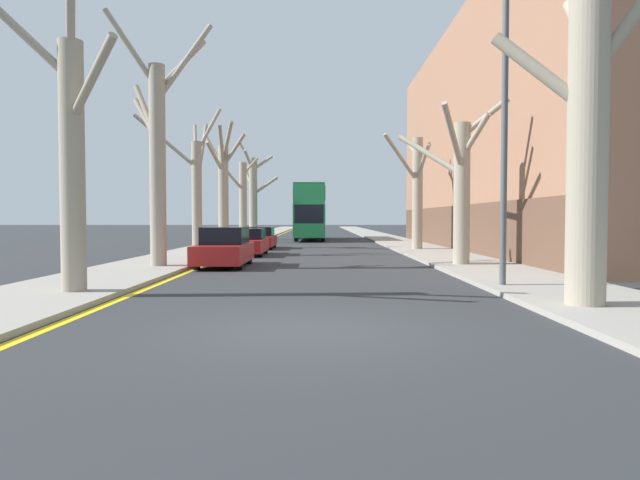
# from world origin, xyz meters

# --- Properties ---
(ground_plane) EXTENTS (300.00, 300.00, 0.00)m
(ground_plane) POSITION_xyz_m (0.00, 0.00, 0.00)
(ground_plane) COLOR #2B2D30
(sidewalk_left) EXTENTS (3.35, 120.00, 0.12)m
(sidewalk_left) POSITION_xyz_m (-6.05, 50.00, 0.06)
(sidewalk_left) COLOR gray
(sidewalk_left) RESTS_ON ground
(sidewalk_right) EXTENTS (3.35, 120.00, 0.12)m
(sidewalk_right) POSITION_xyz_m (6.05, 50.00, 0.06)
(sidewalk_right) COLOR gray
(sidewalk_right) RESTS_ON ground
(building_facade_right) EXTENTS (10.08, 33.25, 12.93)m
(building_facade_right) POSITION_xyz_m (12.71, 23.46, 6.45)
(building_facade_right) COLOR #93664C
(building_facade_right) RESTS_ON ground
(kerb_line_stripe) EXTENTS (0.24, 120.00, 0.01)m
(kerb_line_stripe) POSITION_xyz_m (-4.19, 50.00, 0.00)
(kerb_line_stripe) COLOR yellow
(kerb_line_stripe) RESTS_ON ground
(street_tree_left_0) EXTENTS (3.70, 1.73, 7.38)m
(street_tree_left_0) POSITION_xyz_m (-5.45, 3.98, 3.30)
(street_tree_left_0) COLOR gray
(street_tree_left_0) RESTS_ON ground
(street_tree_left_1) EXTENTS (3.53, 2.75, 9.04)m
(street_tree_left_1) POSITION_xyz_m (-5.50, 11.25, 4.27)
(street_tree_left_1) COLOR gray
(street_tree_left_1) RESTS_ON ground
(street_tree_left_2) EXTENTS (3.98, 2.47, 7.18)m
(street_tree_left_2) POSITION_xyz_m (-5.75, 18.43, 3.33)
(street_tree_left_2) COLOR gray
(street_tree_left_2) RESTS_ON ground
(street_tree_left_3) EXTENTS (2.81, 3.19, 7.45)m
(street_tree_left_3) POSITION_xyz_m (-5.61, 25.50, 3.69)
(street_tree_left_3) COLOR gray
(street_tree_left_3) RESTS_ON ground
(street_tree_left_4) EXTENTS (2.21, 3.01, 6.46)m
(street_tree_left_4) POSITION_xyz_m (-5.41, 32.89, 3.22)
(street_tree_left_4) COLOR gray
(street_tree_left_4) RESTS_ON ground
(street_tree_left_5) EXTENTS (3.37, 2.52, 8.35)m
(street_tree_left_5) POSITION_xyz_m (-5.40, 39.25, 3.90)
(street_tree_left_5) COLOR gray
(street_tree_left_5) RESTS_ON ground
(street_tree_right_0) EXTENTS (3.24, 3.15, 8.01)m
(street_tree_right_0) POSITION_xyz_m (5.42, 1.94, 3.90)
(street_tree_right_0) COLOR gray
(street_tree_right_0) RESTS_ON ground
(street_tree_right_1) EXTENTS (3.63, 3.76, 6.07)m
(street_tree_right_1) POSITION_xyz_m (5.42, 11.86, 3.03)
(street_tree_right_1) COLOR gray
(street_tree_right_1) RESTS_ON ground
(street_tree_right_2) EXTENTS (3.05, 3.39, 6.42)m
(street_tree_right_2) POSITION_xyz_m (5.62, 22.49, 3.51)
(street_tree_right_2) COLOR gray
(street_tree_right_2) RESTS_ON ground
(double_decker_bus) EXTENTS (2.45, 10.93, 4.50)m
(double_decker_bus) POSITION_xyz_m (-0.57, 38.54, 2.54)
(double_decker_bus) COLOR #1E7F47
(double_decker_bus) RESTS_ON ground
(parked_car_0) EXTENTS (1.75, 4.29, 1.47)m
(parked_car_0) POSITION_xyz_m (-3.32, 12.16, 0.69)
(parked_car_0) COLOR maroon
(parked_car_0) RESTS_ON ground
(parked_car_1) EXTENTS (1.80, 4.32, 1.31)m
(parked_car_1) POSITION_xyz_m (-3.32, 18.70, 0.63)
(parked_car_1) COLOR maroon
(parked_car_1) RESTS_ON ground
(parked_car_2) EXTENTS (1.72, 4.41, 1.29)m
(parked_car_2) POSITION_xyz_m (-3.32, 24.83, 0.62)
(parked_car_2) COLOR maroon
(parked_car_2) RESTS_ON ground
(lamp_post) EXTENTS (1.40, 0.20, 9.04)m
(lamp_post) POSITION_xyz_m (4.78, 5.26, 4.99)
(lamp_post) COLOR #4C4F54
(lamp_post) RESTS_ON ground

